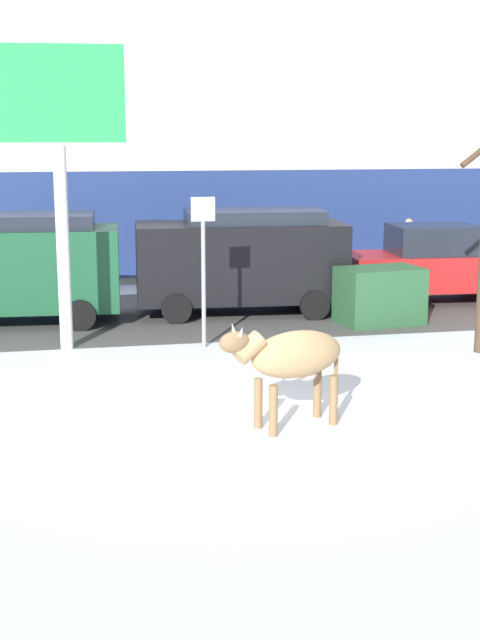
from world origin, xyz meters
name	(u,v)px	position (x,y,z in m)	size (l,w,h in m)	color
ground_plane	(238,423)	(0.00, 0.00, 0.00)	(120.00, 120.00, 0.00)	white
road_strip	(170,315)	(0.00, 7.69, 0.00)	(60.00, 5.60, 0.01)	#514F4C
building_facade	(135,44)	(0.00, 15.08, 6.48)	(44.00, 6.10, 13.00)	beige
cow_tan	(292,357)	(0.69, -0.30, 0.99)	(1.93, 1.01, 1.54)	tan
billboard	(57,113)	(-2.28, 4.95, 4.31)	(2.53, 0.41, 5.56)	silver
car_darkgreen_van	(10,265)	(-3.39, 7.56, 1.24)	(4.72, 2.36, 2.32)	#194C2D
car_black_van	(242,258)	(1.61, 7.64, 1.24)	(4.72, 2.36, 2.32)	black
car_red_sedan	(433,264)	(6.38, 8.15, 0.91)	(4.31, 2.20, 1.84)	red
pedestrian_near_billboard	(408,250)	(6.87, 10.92, 0.88)	(0.36, 0.24, 1.73)	#282833
dumpster	(380,296)	(4.25, 5.95, 0.60)	(1.70, 1.10, 1.20)	#285633
street_sign	(203,260)	(0.26, 4.56, 1.67)	(0.44, 0.08, 2.82)	gray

